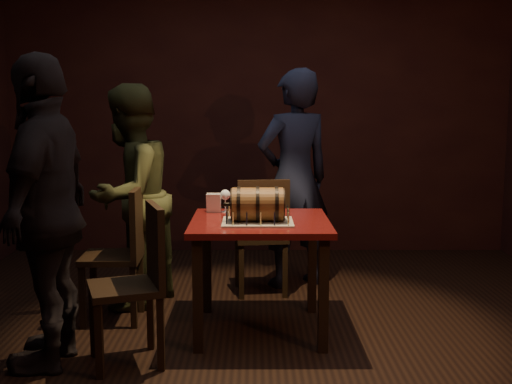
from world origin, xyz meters
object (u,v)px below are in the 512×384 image
wine_glass_left (225,196)px  wine_glass_right (271,196)px  person_left_front (47,212)px  pint_of_ale (239,204)px  chair_back (262,230)px  person_back (294,179)px  pub_table (260,236)px  wine_glass_mid (251,195)px  person_left_rear (129,197)px  chair_left_rear (123,247)px  chair_left_front (139,275)px  barrel_cake (258,204)px

wine_glass_left → wine_glass_right: same height
wine_glass_left → person_left_front: person_left_front is taller
pint_of_ale → chair_back: size_ratio=0.16×
wine_glass_right → chair_back: (-0.06, 0.49, -0.35)m
person_back → pub_table: bearing=50.2°
wine_glass_mid → person_left_rear: bearing=166.9°
chair_left_rear → person_back: person_back is taller
pub_table → wine_glass_left: (-0.24, 0.29, 0.23)m
wine_glass_left → chair_left_rear: size_ratio=0.17×
wine_glass_right → chair_back: size_ratio=0.17×
wine_glass_mid → pint_of_ale: 0.16m
wine_glass_left → wine_glass_mid: bearing=15.6°
wine_glass_right → person_back: (0.21, 0.79, 0.02)m
wine_glass_left → chair_back: size_ratio=0.17×
pub_table → person_left_front: size_ratio=0.50×
chair_left_front → person_left_rear: 1.14m
chair_left_rear → barrel_cake: bearing=-18.4°
pub_table → wine_glass_mid: wine_glass_mid is taller
wine_glass_right → wine_glass_mid: bearing=163.1°
person_back → barrel_cake: bearing=50.7°
pub_table → barrel_cake: bearing=-99.3°
person_left_rear → pint_of_ale: bearing=90.4°
wine_glass_mid → wine_glass_right: bearing=-16.9°
wine_glass_left → wine_glass_right: size_ratio=1.00×
chair_left_front → person_left_rear: size_ratio=0.56×
chair_left_rear → person_left_front: person_left_front is taller
barrel_cake → chair_left_front: 0.88m
barrel_cake → chair_left_front: bearing=-149.0°
person_back → wine_glass_left: bearing=31.5°
pub_table → wine_glass_left: bearing=130.0°
chair_back → person_left_rear: size_ratio=0.56×
wine_glass_left → chair_left_rear: (-0.70, -0.08, -0.35)m
pub_table → pint_of_ale: size_ratio=6.00×
barrel_cake → chair_left_front: (-0.69, -0.42, -0.35)m
pub_table → person_back: bearing=75.0°
chair_left_front → person_back: bearing=58.1°
pint_of_ale → person_back: bearing=63.6°
wine_glass_mid → barrel_cake: bearing=-84.5°
wine_glass_right → person_back: person_back is taller
chair_back → person_back: 0.54m
person_left_front → wine_glass_left: bearing=133.2°
chair_left_rear → person_left_front: 0.87m
pint_of_ale → person_left_front: size_ratio=0.08×
pub_table → barrel_cake: size_ratio=2.30×
pint_of_ale → person_left_rear: size_ratio=0.09×
wine_glass_right → chair_left_rear: size_ratio=0.17×
chair_left_rear → chair_left_front: 0.76m
barrel_cake → wine_glass_left: size_ratio=2.43×
chair_back → chair_left_front: (-0.73, -1.31, 0.00)m
chair_left_front → chair_back: bearing=60.8°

